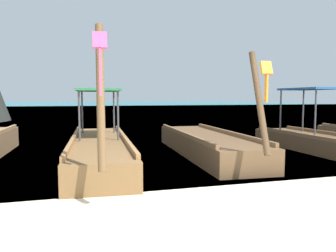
# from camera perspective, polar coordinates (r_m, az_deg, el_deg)

# --- Properties ---
(ground) EXTENTS (120.00, 120.00, 0.00)m
(ground) POSITION_cam_1_polar(r_m,az_deg,el_deg) (5.10, 9.98, -13.40)
(ground) COLOR beige
(sea_water) EXTENTS (120.00, 120.00, 0.00)m
(sea_water) POSITION_cam_1_polar(r_m,az_deg,el_deg) (65.49, -14.27, 3.38)
(sea_water) COLOR #147A89
(sea_water) RESTS_ON ground
(longtail_boat_pink_ribbon) EXTENTS (1.75, 6.91, 2.75)m
(longtail_boat_pink_ribbon) POSITION_cam_1_polar(r_m,az_deg,el_deg) (8.58, -11.61, -3.66)
(longtail_boat_pink_ribbon) COLOR brown
(longtail_boat_pink_ribbon) RESTS_ON ground
(longtail_boat_orange_ribbon) EXTENTS (1.74, 6.29, 2.49)m
(longtail_boat_orange_ribbon) POSITION_cam_1_polar(r_m,az_deg,el_deg) (9.35, 6.55, -3.12)
(longtail_boat_orange_ribbon) COLOR brown
(longtail_boat_orange_ribbon) RESTS_ON ground
(longtail_boat_red_ribbon) EXTENTS (1.30, 6.08, 2.69)m
(longtail_boat_red_ribbon) POSITION_cam_1_polar(r_m,az_deg,el_deg) (10.65, 25.00, -2.48)
(longtail_boat_red_ribbon) COLOR brown
(longtail_boat_red_ribbon) RESTS_ON ground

